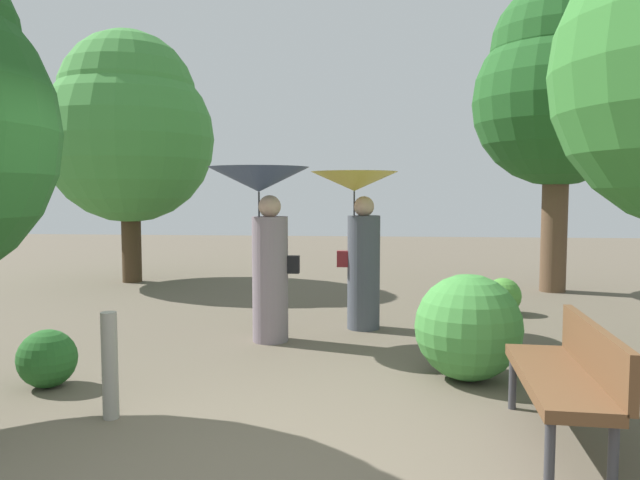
% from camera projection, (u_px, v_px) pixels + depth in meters
% --- Properties ---
extents(person_left, '(1.14, 1.14, 1.99)m').
position_uv_depth(person_left, '(264.00, 219.00, 6.86)').
color(person_left, gray).
rests_on(person_left, ground).
extents(person_right, '(1.07, 1.07, 1.96)m').
position_uv_depth(person_right, '(359.00, 223.00, 7.50)').
color(person_right, '#474C56').
rests_on(person_right, ground).
extents(park_bench, '(0.58, 1.53, 0.83)m').
position_uv_depth(park_bench, '(569.00, 371.00, 4.04)').
color(park_bench, '#38383D').
rests_on(park_bench, ground).
extents(tree_near_left, '(3.15, 3.15, 4.69)m').
position_uv_depth(tree_near_left, '(129.00, 126.00, 11.31)').
color(tree_near_left, '#42301E').
rests_on(tree_near_left, ground).
extents(tree_near_right, '(2.84, 2.84, 5.23)m').
position_uv_depth(tree_near_right, '(559.00, 86.00, 10.17)').
color(tree_near_right, brown).
rests_on(tree_near_right, ground).
extents(bush_path_left, '(0.50, 0.50, 0.50)m').
position_uv_depth(bush_path_left, '(503.00, 296.00, 8.50)').
color(bush_path_left, '#4C9338').
rests_on(bush_path_left, ground).
extents(bush_path_right, '(0.97, 0.97, 0.97)m').
position_uv_depth(bush_path_right, '(468.00, 327.00, 5.49)').
color(bush_path_right, '#428C3D').
rests_on(bush_path_right, ground).
extents(bush_behind_bench, '(0.51, 0.51, 0.51)m').
position_uv_depth(bush_behind_bench, '(47.00, 359.00, 5.29)').
color(bush_behind_bench, '#235B23').
rests_on(bush_behind_bench, ground).
extents(path_marker_post, '(0.12, 0.12, 0.81)m').
position_uv_depth(path_marker_post, '(110.00, 366.00, 4.55)').
color(path_marker_post, gray).
rests_on(path_marker_post, ground).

